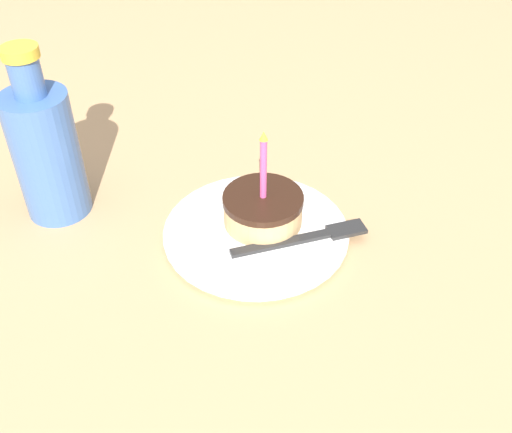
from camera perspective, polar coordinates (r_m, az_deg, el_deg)
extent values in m
cube|color=tan|center=(0.72, 0.65, -4.42)|extent=(2.40, 2.40, 0.04)
cylinder|color=white|center=(0.72, 0.00, -1.56)|extent=(0.21, 0.21, 0.01)
cylinder|color=white|center=(0.72, 0.00, -1.42)|extent=(0.22, 0.22, 0.00)
cylinder|color=tan|center=(0.72, 0.67, 0.44)|extent=(0.09, 0.09, 0.03)
cylinder|color=black|center=(0.71, 0.68, 1.66)|extent=(0.10, 0.10, 0.01)
cylinder|color=#E04C8C|center=(0.68, 0.71, 4.53)|extent=(0.01, 0.01, 0.08)
cone|color=yellow|center=(0.66, 0.74, 7.70)|extent=(0.01, 0.01, 0.01)
cube|color=#262626|center=(0.70, 2.37, -2.57)|extent=(0.09, 0.10, 0.00)
cube|color=#262626|center=(0.72, 8.61, -1.22)|extent=(0.05, 0.05, 0.00)
cylinder|color=#3F66A5|center=(0.76, -19.25, 5.47)|extent=(0.08, 0.08, 0.16)
cylinder|color=#3F66A5|center=(0.71, -21.04, 12.30)|extent=(0.04, 0.04, 0.05)
cylinder|color=gold|center=(0.70, -21.59, 14.36)|extent=(0.04, 0.04, 0.01)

